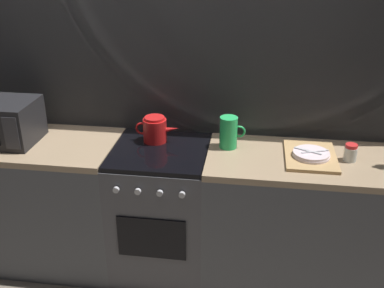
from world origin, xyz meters
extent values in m
plane|color=#6B6054|center=(0.00, 0.00, 0.00)|extent=(8.00, 8.00, 0.00)
cube|color=gray|center=(0.00, 0.33, 1.20)|extent=(3.60, 0.05, 2.40)
cube|color=#BCBCC1|center=(0.00, 0.30, 1.20)|extent=(3.58, 0.01, 2.39)
cube|color=#515459|center=(-0.90, 0.00, 0.43)|extent=(1.20, 0.60, 0.86)
cube|color=#9E8466|center=(-0.90, 0.00, 0.88)|extent=(1.20, 0.60, 0.04)
cube|color=#4C4C51|center=(0.00, 0.00, 0.43)|extent=(0.60, 0.60, 0.87)
cube|color=black|center=(0.00, 0.00, 0.89)|extent=(0.59, 0.59, 0.03)
cube|color=black|center=(0.00, -0.30, 0.45)|extent=(0.42, 0.01, 0.28)
cylinder|color=#B7B7BC|center=(-0.19, -0.32, 0.78)|extent=(0.04, 0.02, 0.04)
cylinder|color=#B7B7BC|center=(-0.06, -0.32, 0.78)|extent=(0.04, 0.02, 0.04)
cylinder|color=#B7B7BC|center=(0.06, -0.32, 0.78)|extent=(0.04, 0.02, 0.04)
cylinder|color=#B7B7BC|center=(0.19, -0.32, 0.78)|extent=(0.04, 0.02, 0.04)
cube|color=#515459|center=(0.90, 0.00, 0.43)|extent=(1.20, 0.60, 0.86)
cube|color=#9E8466|center=(0.90, 0.00, 0.88)|extent=(1.20, 0.60, 0.04)
cube|color=black|center=(-1.02, -0.01, 1.04)|extent=(0.46, 0.34, 0.27)
cube|color=#333338|center=(-0.86, -0.19, 1.04)|extent=(0.09, 0.01, 0.21)
cylinder|color=red|center=(-0.05, 0.12, 0.98)|extent=(0.15, 0.15, 0.15)
cylinder|color=red|center=(-0.05, 0.12, 1.06)|extent=(0.13, 0.13, 0.02)
cone|color=red|center=(0.06, 0.12, 0.99)|extent=(0.10, 0.04, 0.05)
torus|color=red|center=(-0.14, 0.12, 0.98)|extent=(0.08, 0.01, 0.08)
cylinder|color=green|center=(0.42, 0.09, 1.00)|extent=(0.11, 0.11, 0.20)
torus|color=green|center=(0.48, 0.09, 1.01)|extent=(0.08, 0.01, 0.08)
cube|color=tan|center=(0.92, 0.01, 0.91)|extent=(0.30, 0.40, 0.02)
cylinder|color=silver|center=(0.92, -0.01, 0.93)|extent=(0.22, 0.22, 0.01)
cylinder|color=silver|center=(0.92, -0.01, 0.94)|extent=(0.21, 0.21, 0.01)
cylinder|color=silver|center=(0.94, -0.01, 0.95)|extent=(0.16, 0.07, 0.01)
cube|color=silver|center=(0.90, 0.00, 0.95)|extent=(0.16, 0.09, 0.00)
cylinder|color=silver|center=(1.14, 0.01, 0.94)|extent=(0.08, 0.08, 0.08)
cylinder|color=red|center=(1.14, 0.01, 0.99)|extent=(0.07, 0.07, 0.02)
camera|label=1|loc=(0.56, -2.50, 2.13)|focal=42.84mm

